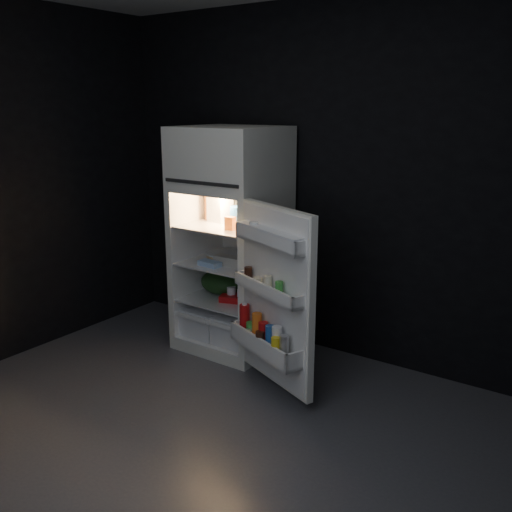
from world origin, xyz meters
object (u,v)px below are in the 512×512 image
Objects in this scene: refrigerator at (233,232)px; milk_jug at (220,207)px; egg_carton at (230,261)px; fridge_door at (273,300)px; yogurt_tray at (237,298)px.

refrigerator is 0.23m from milk_jug.
milk_jug reaches higher than egg_carton.
fridge_door is 5.08× the size of milk_jug.
refrigerator is 6.83× the size of egg_carton.
egg_carton is (0.07, -0.13, -0.19)m from refrigerator.
milk_jug is 0.92× the size of egg_carton.
egg_carton is (-0.65, 0.39, 0.08)m from fridge_door.
refrigerator is 6.70× the size of yogurt_tray.
milk_jug reaches higher than yogurt_tray.
milk_jug is 0.75m from yogurt_tray.
fridge_door is 0.76m from egg_carton.
refrigerator reaches higher than yogurt_tray.
egg_carton is at bearing -60.91° from refrigerator.
fridge_door is at bearing -52.34° from yogurt_tray.
egg_carton is (0.21, -0.15, -0.38)m from milk_jug.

